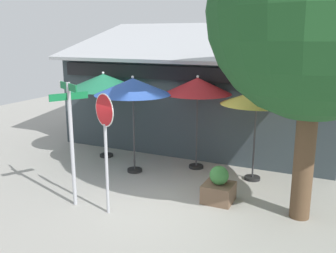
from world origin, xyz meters
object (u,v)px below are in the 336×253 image
at_px(patio_umbrella_forest_green_left, 103,82).
at_px(patio_umbrella_crimson_right, 198,87).
at_px(stop_sign, 105,132).
at_px(shade_tree, 330,15).
at_px(street_sign_post, 71,131).
at_px(patio_umbrella_mustard_far_right, 257,98).
at_px(patio_umbrella_royal_blue_center, 133,87).
at_px(sidewalk_planter, 219,187).

relative_size(patio_umbrella_forest_green_left, patio_umbrella_crimson_right, 1.00).
xyz_separation_m(stop_sign, shade_tree, (4.24, 1.51, 2.44)).
bearing_deg(patio_umbrella_forest_green_left, stop_sign, -55.40).
relative_size(street_sign_post, patio_umbrella_mustard_far_right, 1.13).
bearing_deg(patio_umbrella_mustard_far_right, patio_umbrella_royal_blue_center, -165.83).
height_order(shade_tree, sidewalk_planter, shade_tree).
xyz_separation_m(street_sign_post, patio_umbrella_royal_blue_center, (0.17, 2.57, 0.71)).
distance_m(patio_umbrella_royal_blue_center, shade_tree, 5.46).
height_order(street_sign_post, shade_tree, shade_tree).
xyz_separation_m(patio_umbrella_forest_green_left, sidewalk_planter, (4.49, -1.80, -2.15)).
relative_size(street_sign_post, sidewalk_planter, 3.25).
bearing_deg(patio_umbrella_royal_blue_center, patio_umbrella_crimson_right, 34.86).
bearing_deg(patio_umbrella_royal_blue_center, sidewalk_planter, -18.15).
bearing_deg(patio_umbrella_crimson_right, stop_sign, -101.68).
bearing_deg(stop_sign, street_sign_post, 178.50).
height_order(patio_umbrella_mustard_far_right, sidewalk_planter, patio_umbrella_mustard_far_right).
height_order(patio_umbrella_forest_green_left, patio_umbrella_royal_blue_center, patio_umbrella_royal_blue_center).
distance_m(patio_umbrella_crimson_right, shade_tree, 4.49).
distance_m(patio_umbrella_forest_green_left, patio_umbrella_mustard_far_right, 4.92).
xyz_separation_m(street_sign_post, patio_umbrella_mustard_far_right, (3.51, 3.41, 0.49)).
relative_size(patio_umbrella_forest_green_left, patio_umbrella_mustard_far_right, 1.09).
distance_m(stop_sign, sidewalk_planter, 3.09).
bearing_deg(patio_umbrella_mustard_far_right, stop_sign, -126.55).
distance_m(street_sign_post, patio_umbrella_mustard_far_right, 4.92).
bearing_deg(shade_tree, stop_sign, -160.35).
bearing_deg(shade_tree, street_sign_post, -164.03).
height_order(stop_sign, shade_tree, shade_tree).
distance_m(patio_umbrella_mustard_far_right, shade_tree, 3.27).
bearing_deg(patio_umbrella_mustard_far_right, patio_umbrella_forest_green_left, 179.90).
height_order(patio_umbrella_forest_green_left, shade_tree, shade_tree).
distance_m(stop_sign, patio_umbrella_royal_blue_center, 2.78).
height_order(patio_umbrella_crimson_right, patio_umbrella_mustard_far_right, patio_umbrella_crimson_right).
bearing_deg(street_sign_post, stop_sign, -1.50).
relative_size(patio_umbrella_crimson_right, shade_tree, 0.43).
distance_m(patio_umbrella_crimson_right, patio_umbrella_mustard_far_right, 1.81).
bearing_deg(stop_sign, sidewalk_planter, 37.79).
relative_size(stop_sign, patio_umbrella_mustard_far_right, 1.06).
xyz_separation_m(patio_umbrella_forest_green_left, shade_tree, (6.62, -1.93, 1.84)).
relative_size(patio_umbrella_mustard_far_right, shade_tree, 0.39).
relative_size(stop_sign, patio_umbrella_forest_green_left, 0.97).
xyz_separation_m(stop_sign, sidewalk_planter, (2.11, 1.64, -1.55)).
bearing_deg(patio_umbrella_mustard_far_right, patio_umbrella_crimson_right, 172.42).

